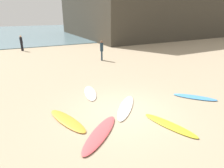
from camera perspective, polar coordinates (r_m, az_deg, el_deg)
ground_plane at (r=8.65m, az=3.13°, el=-7.96°), size 120.00×120.00×0.00m
ocean_water at (r=45.76m, az=-22.44°, el=13.58°), size 120.00×40.00×0.08m
coastal_headland at (r=40.63m, az=11.46°, el=20.93°), size 28.90×21.69×9.85m
surfboard_0 at (r=7.94m, az=16.15°, el=-11.22°), size 1.06×2.31×0.08m
surfboard_1 at (r=10.77m, az=22.62°, el=-3.49°), size 1.71×1.87×0.08m
surfboard_2 at (r=10.53m, az=-6.25°, el=-2.52°), size 1.08×2.14×0.07m
surfboard_3 at (r=7.19m, az=-3.43°, el=-13.94°), size 2.26×2.18×0.09m
surfboard_4 at (r=8.97m, az=3.95°, el=-6.61°), size 2.09×2.31×0.08m
surfboard_5 at (r=8.12m, az=-12.70°, el=-10.15°), size 1.22×2.43×0.08m
beachgoer_near at (r=23.98m, az=-24.53°, el=10.81°), size 0.38×0.38×1.67m
beachgoer_mid at (r=17.52m, az=-2.97°, el=9.86°), size 0.37×0.37×1.73m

